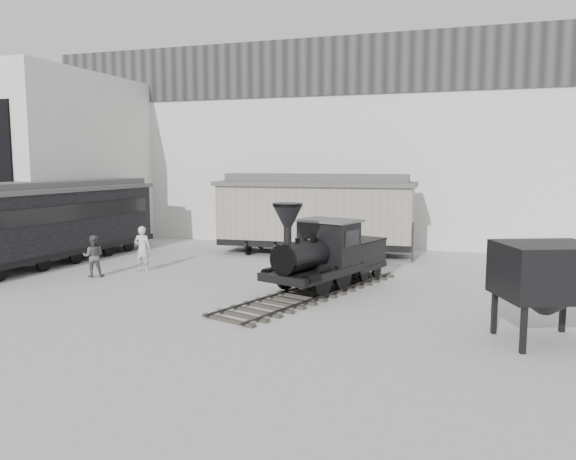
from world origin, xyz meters
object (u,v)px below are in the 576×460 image
(visitor_a, at_px, (142,249))
(coal_hopper, at_px, (547,278))
(boxcar, at_px, (315,212))
(visitor_b, at_px, (93,256))
(locomotive, at_px, (324,258))
(passenger_coach, at_px, (49,222))

(visitor_a, xyz_separation_m, coal_hopper, (14.75, -4.94, 0.70))
(boxcar, relative_size, visitor_b, 5.88)
(coal_hopper, bearing_deg, visitor_a, 139.28)
(visitor_b, bearing_deg, visitor_a, -157.13)
(boxcar, distance_m, coal_hopper, 14.44)
(locomotive, height_order, visitor_a, locomotive)
(locomotive, distance_m, boxcar, 7.85)
(visitor_b, height_order, coal_hopper, coal_hopper)
(visitor_a, bearing_deg, locomotive, 163.45)
(passenger_coach, relative_size, visitor_a, 6.80)
(locomotive, bearing_deg, visitor_a, -168.72)
(locomotive, height_order, boxcar, boxcar)
(boxcar, distance_m, visitor_b, 10.59)
(passenger_coach, bearing_deg, visitor_a, 2.30)
(visitor_b, bearing_deg, locomotive, 153.34)
(locomotive, bearing_deg, coal_hopper, -10.33)
(locomotive, bearing_deg, passenger_coach, -166.44)
(locomotive, height_order, passenger_coach, passenger_coach)
(locomotive, bearing_deg, boxcar, 126.65)
(visitor_b, xyz_separation_m, coal_hopper, (15.97, -3.35, 0.81))
(visitor_a, relative_size, visitor_b, 1.14)
(boxcar, relative_size, passenger_coach, 0.76)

